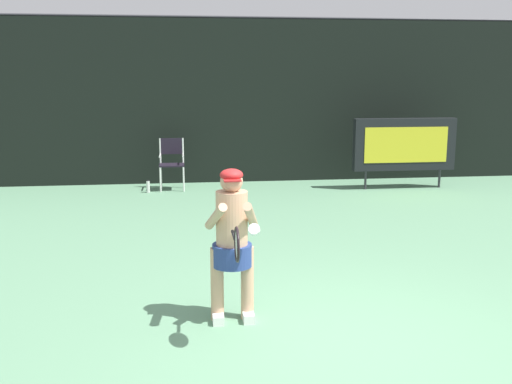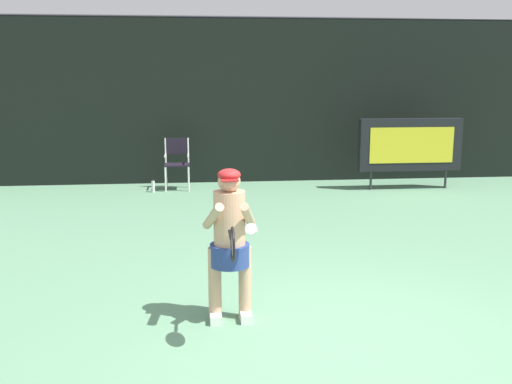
{
  "view_description": "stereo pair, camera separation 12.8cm",
  "coord_description": "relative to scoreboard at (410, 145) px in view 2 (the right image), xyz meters",
  "views": [
    {
      "loc": [
        -1.43,
        -4.84,
        2.41
      ],
      "look_at": [
        -0.58,
        1.94,
        1.05
      ],
      "focal_mm": 41.65,
      "sensor_mm": 36.0,
      "label": 1
    },
    {
      "loc": [
        -1.3,
        -4.85,
        2.41
      ],
      "look_at": [
        -0.58,
        1.94,
        1.05
      ],
      "focal_mm": 41.65,
      "sensor_mm": 36.0,
      "label": 2
    }
  ],
  "objects": [
    {
      "name": "water_bottle",
      "position": [
        -5.4,
        0.2,
        -0.82
      ],
      "size": [
        0.07,
        0.07,
        0.27
      ],
      "color": "silver",
      "rests_on": "ground"
    },
    {
      "name": "backdrop_screen",
      "position": [
        -3.25,
        1.3,
        0.86
      ],
      "size": [
        18.0,
        0.12,
        3.66
      ],
      "color": "black",
      "rests_on": "ground"
    },
    {
      "name": "umpire_chair",
      "position": [
        -4.91,
        0.5,
        -0.33
      ],
      "size": [
        0.52,
        0.44,
        1.08
      ],
      "color": "white",
      "rests_on": "ground"
    },
    {
      "name": "ground",
      "position": [
        -3.25,
        -7.39,
        -0.96
      ],
      "size": [
        18.0,
        22.0,
        0.03
      ],
      "color": "#5F916C"
    },
    {
      "name": "scoreboard",
      "position": [
        0.0,
        0.0,
        0.0
      ],
      "size": [
        2.2,
        0.21,
        1.5
      ],
      "color": "black",
      "rests_on": "ground"
    },
    {
      "name": "tennis_player",
      "position": [
        -4.22,
        -6.48,
        -0.11
      ],
      "size": [
        0.53,
        0.61,
        1.52
      ],
      "color": "white",
      "rests_on": "ground"
    },
    {
      "name": "tennis_racket",
      "position": [
        -4.24,
        -7.12,
        0.02
      ],
      "size": [
        0.03,
        0.6,
        0.31
      ],
      "rotation": [
        0.0,
        0.0,
        -0.16
      ],
      "color": "black"
    }
  ]
}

